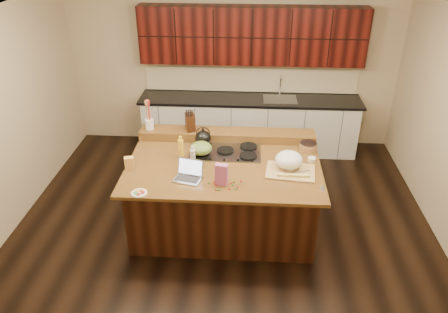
{
  "coord_description": "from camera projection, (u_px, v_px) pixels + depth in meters",
  "views": [
    {
      "loc": [
        0.3,
        -4.67,
        3.65
      ],
      "look_at": [
        0.0,
        0.05,
        1.0
      ],
      "focal_mm": 35.0,
      "sensor_mm": 36.0,
      "label": 1
    }
  ],
  "objects": [
    {
      "name": "laptop",
      "position": [
        189.0,
        174.0,
        5.11
      ],
      "size": [
        0.36,
        0.32,
        0.22
      ],
      "rotation": [
        0.0,
        0.0,
        -0.24
      ],
      "color": "#B7B7BC",
      "rests_on": "island"
    },
    {
      "name": "gumdrop_12",
      "position": [
        216.0,
        190.0,
        4.9
      ],
      "size": [
        0.02,
        0.02,
        0.02
      ],
      "primitive_type": "ellipsoid",
      "color": "red",
      "rests_on": "island"
    },
    {
      "name": "vinegar_bottle",
      "position": [
        193.0,
        159.0,
        5.28
      ],
      "size": [
        0.07,
        0.07,
        0.25
      ],
      "primitive_type": "cylinder",
      "rotation": [
        0.0,
        0.0,
        0.17
      ],
      "color": "silver",
      "rests_on": "island"
    },
    {
      "name": "utensil_crock",
      "position": [
        149.0,
        124.0,
        6.0
      ],
      "size": [
        0.14,
        0.14,
        0.14
      ],
      "primitive_type": "cylinder",
      "rotation": [
        0.0,
        0.0,
        0.17
      ],
      "color": "white",
      "rests_on": "back_ledge"
    },
    {
      "name": "knife_block",
      "position": [
        190.0,
        122.0,
        5.94
      ],
      "size": [
        0.16,
        0.21,
        0.23
      ],
      "primitive_type": "cube",
      "rotation": [
        0.0,
        0.0,
        0.3
      ],
      "color": "black",
      "rests_on": "back_ledge"
    },
    {
      "name": "island",
      "position": [
        224.0,
        194.0,
        5.64
      ],
      "size": [
        2.4,
        1.6,
        0.92
      ],
      "color": "black",
      "rests_on": "ground"
    },
    {
      "name": "ramekin_b",
      "position": [
        312.0,
        159.0,
        5.48
      ],
      "size": [
        0.13,
        0.13,
        0.04
      ],
      "primitive_type": "cylinder",
      "rotation": [
        0.0,
        0.0,
        -0.38
      ],
      "color": "white",
      "rests_on": "island"
    },
    {
      "name": "gumdrop_2",
      "position": [
        214.0,
        182.0,
        5.04
      ],
      "size": [
        0.02,
        0.02,
        0.02
      ],
      "primitive_type": "ellipsoid",
      "color": "red",
      "rests_on": "island"
    },
    {
      "name": "wooden_tray",
      "position": [
        289.0,
        163.0,
        5.24
      ],
      "size": [
        0.62,
        0.49,
        0.23
      ],
      "rotation": [
        0.0,
        0.0,
        -0.11
      ],
      "color": "tan",
      "rests_on": "island"
    },
    {
      "name": "gumdrop_0",
      "position": [
        229.0,
        189.0,
        4.91
      ],
      "size": [
        0.02,
        0.02,
        0.02
      ],
      "primitive_type": "ellipsoid",
      "color": "red",
      "rests_on": "island"
    },
    {
      "name": "gumdrop_5",
      "position": [
        216.0,
        190.0,
        4.9
      ],
      "size": [
        0.02,
        0.02,
        0.02
      ],
      "primitive_type": "ellipsoid",
      "color": "#198C26",
      "rests_on": "island"
    },
    {
      "name": "gumdrop_7",
      "position": [
        220.0,
        190.0,
        4.9
      ],
      "size": [
        0.02,
        0.02,
        0.02
      ],
      "primitive_type": "ellipsoid",
      "color": "#198C26",
      "rests_on": "island"
    },
    {
      "name": "pink_bag",
      "position": [
        221.0,
        174.0,
        4.95
      ],
      "size": [
        0.15,
        0.1,
        0.26
      ],
      "primitive_type": "cube",
      "rotation": [
        0.0,
        0.0,
        -0.2
      ],
      "color": "#BD588D",
      "rests_on": "island"
    },
    {
      "name": "ramekin_c",
      "position": [
        282.0,
        157.0,
        5.54
      ],
      "size": [
        0.13,
        0.13,
        0.04
      ],
      "primitive_type": "cylinder",
      "rotation": [
        0.0,
        0.0,
        -0.39
      ],
      "color": "white",
      "rests_on": "island"
    },
    {
      "name": "oil_bottle",
      "position": [
        181.0,
        150.0,
        5.47
      ],
      "size": [
        0.07,
        0.07,
        0.27
      ],
      "primitive_type": "cylinder",
      "rotation": [
        0.0,
        0.0,
        -0.07
      ],
      "color": "gold",
      "rests_on": "island"
    },
    {
      "name": "gumdrop_1",
      "position": [
        233.0,
        185.0,
        4.99
      ],
      "size": [
        0.02,
        0.02,
        0.02
      ],
      "primitive_type": "ellipsoid",
      "color": "#198C26",
      "rests_on": "island"
    },
    {
      "name": "gumdrop_8",
      "position": [
        232.0,
        183.0,
        5.02
      ],
      "size": [
        0.02,
        0.02,
        0.02
      ],
      "primitive_type": "ellipsoid",
      "color": "red",
      "rests_on": "island"
    },
    {
      "name": "room",
      "position": [
        224.0,
        133.0,
        5.21
      ],
      "size": [
        5.52,
        5.02,
        2.72
      ],
      "color": "black",
      "rests_on": "ground"
    },
    {
      "name": "strainer_bowl",
      "position": [
        308.0,
        147.0,
        5.71
      ],
      "size": [
        0.29,
        0.29,
        0.09
      ],
      "primitive_type": "cylinder",
      "rotation": [
        0.0,
        0.0,
        0.26
      ],
      "color": "#996B3F",
      "rests_on": "island"
    },
    {
      "name": "kettle",
      "position": [
        203.0,
        138.0,
        5.74
      ],
      "size": [
        0.28,
        0.28,
        0.19
      ],
      "primitive_type": "ellipsoid",
      "rotation": [
        0.0,
        0.0,
        -0.42
      ],
      "color": "black",
      "rests_on": "cooktop"
    },
    {
      "name": "candy_plate",
      "position": [
        139.0,
        193.0,
        4.85
      ],
      "size": [
        0.21,
        0.21,
        0.01
      ],
      "primitive_type": "cylinder",
      "rotation": [
        0.0,
        0.0,
        0.2
      ],
      "color": "white",
      "rests_on": "island"
    },
    {
      "name": "back_ledge",
      "position": [
        227.0,
        135.0,
        6.0
      ],
      "size": [
        2.4,
        0.3,
        0.12
      ],
      "primitive_type": "cube",
      "color": "black",
      "rests_on": "island"
    },
    {
      "name": "package_box",
      "position": [
        129.0,
        163.0,
        5.3
      ],
      "size": [
        0.12,
        0.1,
        0.15
      ],
      "primitive_type": "cube",
      "rotation": [
        0.0,
        0.0,
        0.22
      ],
      "color": "#EAA852",
      "rests_on": "island"
    },
    {
      "name": "green_bowl",
      "position": [
        201.0,
        148.0,
        5.52
      ],
      "size": [
        0.33,
        0.33,
        0.16
      ],
      "primitive_type": "ellipsoid",
      "rotation": [
        0.0,
        0.0,
        0.2
      ],
      "color": "#56732E",
      "rests_on": "cooktop"
    },
    {
      "name": "gumdrop_10",
      "position": [
        216.0,
        184.0,
        5.0
      ],
      "size": [
        0.02,
        0.02,
        0.02
      ],
      "primitive_type": "ellipsoid",
      "color": "red",
      "rests_on": "island"
    },
    {
      "name": "ramekin_a",
      "position": [
        290.0,
        170.0,
        5.25
      ],
      "size": [
        0.11,
        0.11,
        0.04
      ],
      "primitive_type": "cylinder",
      "rotation": [
        0.0,
        0.0,
        -0.13
      ],
      "color": "white",
      "rests_on": "island"
    },
    {
      "name": "gumdrop_6",
      "position": [
        237.0,
        187.0,
        4.95
      ],
      "size": [
        0.02,
        0.02,
        0.02
      ],
      "primitive_type": "ellipsoid",
      "color": "red",
      "rests_on": "island"
    },
    {
      "name": "gumdrop_13",
      "position": [
        208.0,
        183.0,
        5.02
      ],
      "size": [
        0.02,
        0.02,
        0.02
      ],
      "primitive_type": "ellipsoid",
      "color": "#198C26",
      "rests_on": "island"
    },
    {
      "name": "kitchen_timer",
      "position": [
        322.0,
        186.0,
        4.91
      ],
      "size": [
        0.09,
        0.09,
        0.07
      ],
      "primitive_type": "cone",
      "rotation": [
        0.0,
        0.0,
        0.14
      ],
      "color": "silver",
      "rests_on": "island"
    },
    {
      "name": "gumdrop_4",
      "position": [
        241.0,
        181.0,
        5.05
      ],
      "size": [
        0.02,
        0.02,
        0.02
      ],
      "primitive_type": "ellipsoid",
      "color": "red",
      "rests_on": "island"
    },
    {
      "name": "gumdrop_9",
      "position": [
        236.0,
        189.0,
        4.91
      ],
      "size": [
        0.02,
        0.02,
        0.02
      ],
      "primitive_type": "ellipsoid",
      "color": "#198C26",
      "rests_on": "island"
    },
    {
      "name": "cooktop",
      "position": [
        225.0,
        151.0,
        5.67
      ],
      "size": [
        0.92,
        0.52,
        0.05
      ],
      "color": "gray",
      "rests_on": "island"
    },
    {
      "name": "gumdrop_11",
      "position": [
        222.0,
        180.0,
        5.07
      ],
      "size": [
        0.02,
        0.02,
        0.02
      ],
      "primitive_type": "ellipsoid",
      "color": "#198C26",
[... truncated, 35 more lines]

